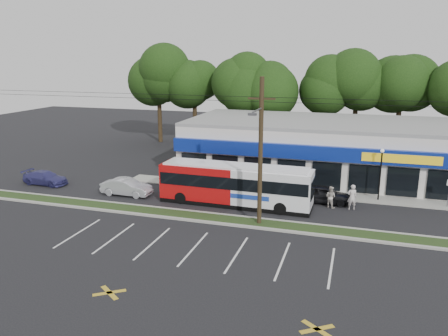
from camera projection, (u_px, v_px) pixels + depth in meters
name	position (u px, v px, depth m)	size (l,w,h in m)	color
ground	(213.00, 225.00, 30.02)	(120.00, 120.00, 0.00)	black
grass_strip	(218.00, 219.00, 30.93)	(40.00, 1.60, 0.12)	#1C3214
curb_south	(214.00, 223.00, 30.14)	(40.00, 0.25, 0.14)	#9E9E93
curb_north	(221.00, 215.00, 31.71)	(40.00, 0.25, 0.14)	#9E9E93
sidewalk	(303.00, 193.00, 36.90)	(32.00, 2.20, 0.10)	#9E9E93
strip_mall	(318.00, 147.00, 42.52)	(25.00, 12.55, 5.30)	silver
utility_pole	(258.00, 147.00, 28.73)	(50.00, 2.77, 10.00)	black
lamp_post	(381.00, 169.00, 34.36)	(0.30, 0.30, 4.25)	black
tree_line	(316.00, 82.00, 50.87)	(46.76, 6.76, 11.83)	black
metrobus	(235.00, 184.00, 33.68)	(11.88, 2.72, 3.18)	#AF0D0E
car_dark	(324.00, 194.00, 34.36)	(1.68, 4.17, 1.42)	black
car_silver	(127.00, 187.00, 36.27)	(1.48, 4.26, 1.40)	#A8AAB0
car_blue	(45.00, 178.00, 39.38)	(1.71, 4.21, 1.22)	navy
pedestrian_a	(352.00, 197.00, 32.75)	(0.72, 0.47, 1.96)	beige
pedestrian_b	(330.00, 197.00, 33.24)	(0.82, 0.64, 1.69)	beige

